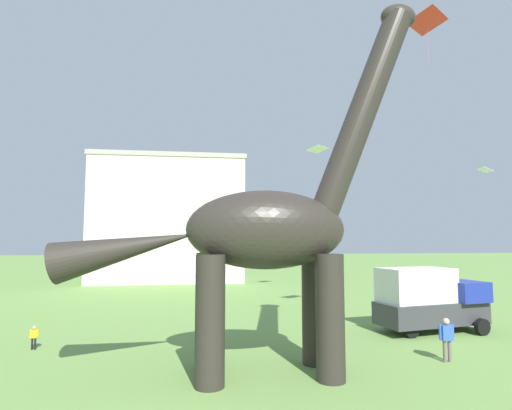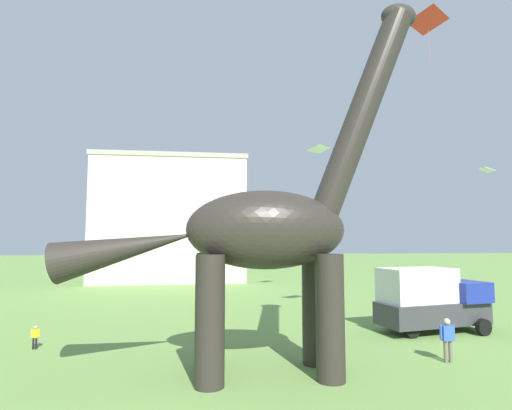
# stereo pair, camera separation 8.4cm
# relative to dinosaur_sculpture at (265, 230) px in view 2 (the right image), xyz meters

# --- Properties ---
(dinosaur_sculpture) EXTENTS (13.23, 2.80, 13.83)m
(dinosaur_sculpture) POSITION_rel_dinosaur_sculpture_xyz_m (0.00, 0.00, 0.00)
(dinosaur_sculpture) COLOR #2D2823
(dinosaur_sculpture) RESTS_ON ground_plane
(parked_box_truck) EXTENTS (5.89, 3.08, 3.20)m
(parked_box_truck) POSITION_rel_dinosaur_sculpture_xyz_m (9.29, 5.22, -3.35)
(parked_box_truck) COLOR #38383D
(parked_box_truck) RESTS_ON ground_plane
(person_far_spectator) EXTENTS (0.37, 0.16, 0.99)m
(person_far_spectator) POSITION_rel_dinosaur_sculpture_xyz_m (-9.23, 4.44, -4.40)
(person_far_spectator) COLOR black
(person_far_spectator) RESTS_ON ground_plane
(person_vendor_side) EXTENTS (0.62, 0.27, 1.64)m
(person_vendor_side) POSITION_rel_dinosaur_sculpture_xyz_m (7.12, 0.45, -4.00)
(person_vendor_side) COLOR #6B6056
(person_vendor_side) RESTS_ON ground_plane
(kite_far_left) EXTENTS (2.20, 2.09, 2.23)m
(kite_far_left) POSITION_rel_dinosaur_sculpture_xyz_m (8.19, 2.65, 9.90)
(kite_far_left) COLOR red
(kite_drifting) EXTENTS (2.05, 1.97, 0.30)m
(kite_drifting) POSITION_rel_dinosaur_sculpture_xyz_m (7.31, 17.69, 7.16)
(kite_drifting) COLOR white
(kite_trailing) EXTENTS (0.62, 0.79, 0.21)m
(kite_trailing) POSITION_rel_dinosaur_sculpture_xyz_m (12.09, 4.31, 3.19)
(kite_trailing) COLOR white
(background_building_block) EXTENTS (16.80, 9.40, 13.96)m
(background_building_block) POSITION_rel_dinosaur_sculpture_xyz_m (-5.82, 33.09, 1.99)
(background_building_block) COLOR beige
(background_building_block) RESTS_ON ground_plane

